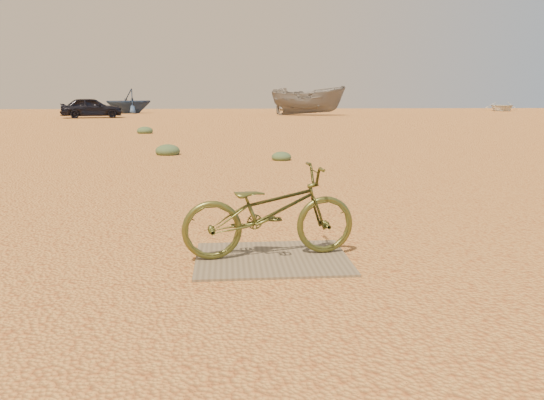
{
  "coord_description": "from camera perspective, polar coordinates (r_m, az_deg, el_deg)",
  "views": [
    {
      "loc": [
        -0.57,
        -4.82,
        1.57
      ],
      "look_at": [
        -0.14,
        0.1,
        0.59
      ],
      "focal_mm": 35.0,
      "sensor_mm": 36.0,
      "label": 1
    }
  ],
  "objects": [
    {
      "name": "plywood_board",
      "position": [
        5.18,
        -0.0,
        -6.32
      ],
      "size": [
        1.48,
        1.15,
        0.02
      ],
      "primitive_type": "cube",
      "color": "#6F624C",
      "rests_on": "ground"
    },
    {
      "name": "bicycle",
      "position": [
        5.13,
        -0.29,
        -1.22
      ],
      "size": [
        1.75,
        0.79,
        0.89
      ],
      "primitive_type": "imported",
      "rotation": [
        0.0,
        0.0,
        1.69
      ],
      "color": "#4C5123",
      "rests_on": "plywood_board"
    },
    {
      "name": "kale_a",
      "position": [
        14.6,
        -11.14,
        4.81
      ],
      "size": [
        0.66,
        0.66,
        0.36
      ],
      "primitive_type": "ellipsoid",
      "color": "#4B6A44",
      "rests_on": "ground"
    },
    {
      "name": "boat_far_right",
      "position": [
        60.15,
        23.47,
        9.23
      ],
      "size": [
        4.79,
        5.44,
        0.94
      ],
      "primitive_type": "imported",
      "rotation": [
        0.0,
        0.0,
        -0.42
      ],
      "color": "silver",
      "rests_on": "ground"
    },
    {
      "name": "car",
      "position": [
        40.24,
        -18.83,
        9.39
      ],
      "size": [
        4.48,
        2.61,
        1.43
      ],
      "primitive_type": "imported",
      "rotation": [
        0.0,
        0.0,
        1.8
      ],
      "color": "black",
      "rests_on": "ground"
    },
    {
      "name": "kale_c",
      "position": [
        23.07,
        -13.5,
        6.98
      ],
      "size": [
        0.67,
        0.67,
        0.37
      ],
      "primitive_type": "ellipsoid",
      "color": "#4B6A44",
      "rests_on": "ground"
    },
    {
      "name": "boat_far_left",
      "position": [
        49.61,
        -15.14,
        10.25
      ],
      "size": [
        5.41,
        5.24,
        2.17
      ],
      "primitive_type": "imported",
      "rotation": [
        0.0,
        0.0,
        -0.99
      ],
      "color": "navy",
      "rests_on": "ground"
    },
    {
      "name": "boat_mid_right",
      "position": [
        43.14,
        3.88,
        10.61
      ],
      "size": [
        6.34,
        3.91,
        2.3
      ],
      "primitive_type": "imported",
      "rotation": [
        0.0,
        0.0,
        1.27
      ],
      "color": "slate",
      "rests_on": "ground"
    },
    {
      "name": "kale_b",
      "position": [
        13.11,
        1.02,
        4.31
      ],
      "size": [
        0.49,
        0.49,
        0.27
      ],
      "primitive_type": "ellipsoid",
      "color": "#4B6A44",
      "rests_on": "ground"
    },
    {
      "name": "ground",
      "position": [
        5.1,
        1.69,
        -6.72
      ],
      "size": [
        120.0,
        120.0,
        0.0
      ],
      "primitive_type": "plane",
      "color": "#D79C4D",
      "rests_on": "ground"
    }
  ]
}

